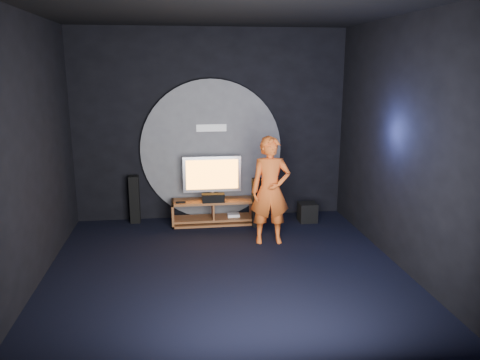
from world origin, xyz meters
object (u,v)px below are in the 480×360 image
object	(u,v)px
media_console	(213,213)
tower_speaker_left	(135,199)
tv	(212,176)
tower_speaker_right	(257,203)
player	(270,190)
subwoofer	(307,212)

from	to	relation	value
media_console	tower_speaker_left	distance (m)	1.47
media_console	tower_speaker_left	bearing A→B (deg)	169.37
media_console	tv	bearing A→B (deg)	95.73
media_console	tower_speaker_right	xyz separation A→B (m)	(0.77, -0.24, 0.24)
tower_speaker_right	player	distance (m)	0.92
player	media_console	bearing A→B (deg)	132.37
tv	player	xyz separation A→B (m)	(0.85, -1.12, -0.01)
media_console	tower_speaker_right	distance (m)	0.85
subwoofer	player	world-z (taller)	player
tower_speaker_right	player	bearing A→B (deg)	-84.89
tower_speaker_left	subwoofer	xyz separation A→B (m)	(3.17, -0.37, -0.26)
subwoofer	player	bearing A→B (deg)	-133.54
tower_speaker_right	subwoofer	world-z (taller)	tower_speaker_right
player	tower_speaker_left	bearing A→B (deg)	153.38
tower_speaker_left	tower_speaker_right	world-z (taller)	same
player	tv	bearing A→B (deg)	130.86
tower_speaker_right	subwoofer	size ratio (longest dim) A/B	2.47
media_console	subwoofer	size ratio (longest dim) A/B	4.20
tv	tower_speaker_left	xyz separation A→B (m)	(-1.42, 0.20, -0.44)
tower_speaker_right	player	world-z (taller)	player
media_console	tower_speaker_left	world-z (taller)	tower_speaker_left
media_console	player	xyz separation A→B (m)	(0.85, -1.05, 0.68)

